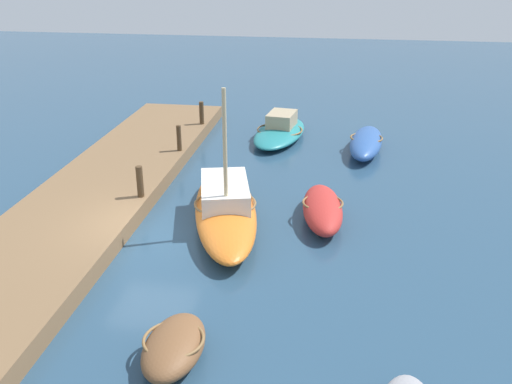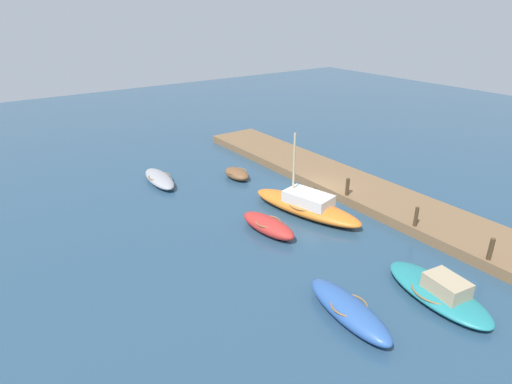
% 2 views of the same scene
% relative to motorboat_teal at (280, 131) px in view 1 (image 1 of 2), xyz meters
% --- Properties ---
extents(ground_plane, '(84.00, 84.00, 0.00)m').
position_rel_motorboat_teal_xyz_m(ground_plane, '(10.28, -2.82, -0.38)').
color(ground_plane, navy).
extents(dock_platform, '(27.10, 4.00, 0.54)m').
position_rel_motorboat_teal_xyz_m(dock_platform, '(10.28, -5.38, -0.11)').
color(dock_platform, brown).
rests_on(dock_platform, ground_plane).
extents(motorboat_teal, '(5.12, 2.66, 1.15)m').
position_rel_motorboat_teal_xyz_m(motorboat_teal, '(0.00, 0.00, 0.00)').
color(motorboat_teal, teal).
rests_on(motorboat_teal, ground_plane).
extents(rowboat_blue, '(4.43, 1.76, 0.80)m').
position_rel_motorboat_teal_xyz_m(rowboat_blue, '(1.27, 3.82, 0.03)').
color(rowboat_blue, '#2D569E').
rests_on(rowboat_blue, ground_plane).
extents(dinghy_brown, '(2.27, 1.33, 0.67)m').
position_rel_motorboat_teal_xyz_m(dinghy_brown, '(15.60, -0.49, -0.04)').
color(dinghy_brown, brown).
rests_on(dinghy_brown, ground_plane).
extents(sailboat_orange, '(7.21, 3.49, 4.52)m').
position_rel_motorboat_teal_xyz_m(sailboat_orange, '(8.85, -0.75, 0.15)').
color(sailboat_orange, orange).
rests_on(sailboat_orange, ground_plane).
extents(rowboat_red, '(3.70, 1.63, 0.82)m').
position_rel_motorboat_teal_xyz_m(rowboat_red, '(8.34, 2.29, 0.04)').
color(rowboat_red, '#B72D28').
rests_on(rowboat_red, ground_plane).
extents(mooring_post_west, '(0.21, 0.21, 1.04)m').
position_rel_motorboat_teal_xyz_m(mooring_post_west, '(-0.01, -3.63, 0.67)').
color(mooring_post_west, '#47331E').
rests_on(mooring_post_west, dock_platform).
extents(mooring_post_mid_west, '(0.19, 0.19, 1.04)m').
position_rel_motorboat_teal_xyz_m(mooring_post_mid_west, '(3.81, -3.63, 0.67)').
color(mooring_post_mid_west, '#47331E').
rests_on(mooring_post_mid_west, dock_platform).
extents(mooring_post_mid_east, '(0.22, 0.22, 1.05)m').
position_rel_motorboat_teal_xyz_m(mooring_post_mid_east, '(8.51, -3.63, 0.68)').
color(mooring_post_mid_east, '#47331E').
rests_on(mooring_post_mid_east, dock_platform).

